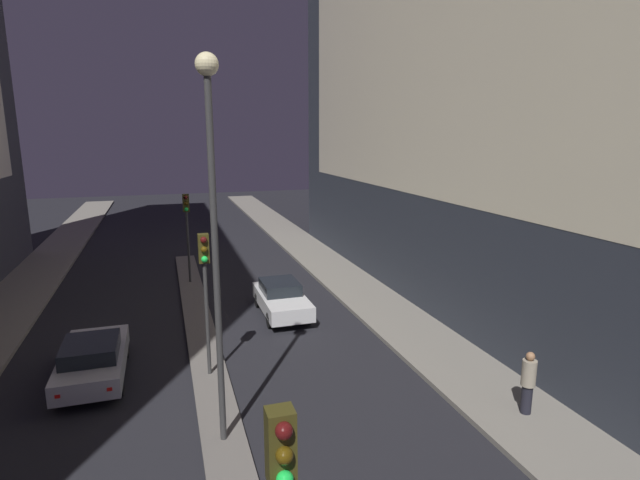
# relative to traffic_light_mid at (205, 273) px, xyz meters

# --- Properties ---
(median_strip) EXTENTS (1.13, 29.40, 0.13)m
(median_strip) POSITION_rel_traffic_light_mid_xyz_m (0.00, 1.84, -3.43)
(median_strip) COLOR #66605B
(median_strip) RESTS_ON ground
(traffic_light_mid) EXTENTS (0.32, 0.42, 4.59)m
(traffic_light_mid) POSITION_rel_traffic_light_mid_xyz_m (0.00, 0.00, 0.00)
(traffic_light_mid) COLOR #383838
(traffic_light_mid) RESTS_ON median_strip
(traffic_light_far) EXTENTS (0.32, 0.42, 4.59)m
(traffic_light_far) POSITION_rel_traffic_light_mid_xyz_m (0.00, 10.67, 0.00)
(traffic_light_far) COLOR #383838
(traffic_light_far) RESTS_ON median_strip
(street_lamp) EXTENTS (0.52, 0.52, 9.31)m
(street_lamp) POSITION_rel_traffic_light_mid_xyz_m (0.00, -3.66, 2.81)
(street_lamp) COLOR #383838
(street_lamp) RESTS_ON median_strip
(car_left_lane) EXTENTS (1.89, 4.34, 1.40)m
(car_left_lane) POSITION_rel_traffic_light_mid_xyz_m (-3.53, 0.94, -2.77)
(car_left_lane) COLOR #B2B2B7
(car_left_lane) RESTS_ON ground
(car_right_lane) EXTENTS (1.80, 4.23, 1.42)m
(car_right_lane) POSITION_rel_traffic_light_mid_xyz_m (3.53, 4.91, -2.76)
(car_right_lane) COLOR silver
(car_right_lane) RESTS_ON ground
(pedestrian_on_right_sidewalk) EXTENTS (0.39, 0.39, 1.79)m
(pedestrian_on_right_sidewalk) POSITION_rel_traffic_light_mid_xyz_m (8.09, -5.02, -2.40)
(pedestrian_on_right_sidewalk) COLOR black
(pedestrian_on_right_sidewalk) RESTS_ON sidewalk_right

